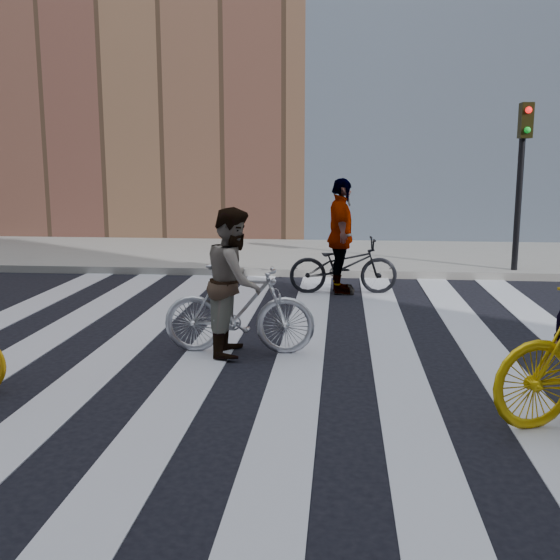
# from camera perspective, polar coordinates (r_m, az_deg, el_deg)

# --- Properties ---
(ground) EXTENTS (100.00, 100.00, 0.00)m
(ground) POSITION_cam_1_polar(r_m,az_deg,el_deg) (8.05, -2.01, -5.97)
(ground) COLOR black
(ground) RESTS_ON ground
(sidewalk_far) EXTENTS (100.00, 5.00, 0.15)m
(sidewalk_far) POSITION_cam_1_polar(r_m,az_deg,el_deg) (15.35, 1.57, 2.15)
(sidewalk_far) COLOR gray
(sidewalk_far) RESTS_ON ground
(zebra_crosswalk) EXTENTS (8.25, 10.00, 0.01)m
(zebra_crosswalk) POSITION_cam_1_polar(r_m,az_deg,el_deg) (8.05, -2.01, -5.93)
(zebra_crosswalk) COLOR silver
(zebra_crosswalk) RESTS_ON ground
(traffic_signal) EXTENTS (0.22, 0.42, 3.33)m
(traffic_signal) POSITION_cam_1_polar(r_m,az_deg,el_deg) (13.42, 20.34, 9.79)
(traffic_signal) COLOR black
(traffic_signal) RESTS_ON ground
(bike_silver_mid) EXTENTS (1.80, 0.53, 1.08)m
(bike_silver_mid) POSITION_cam_1_polar(r_m,az_deg,el_deg) (7.74, -3.59, -2.54)
(bike_silver_mid) COLOR silver
(bike_silver_mid) RESTS_ON ground
(bike_dark_rear) EXTENTS (1.90, 0.80, 0.97)m
(bike_dark_rear) POSITION_cam_1_polar(r_m,az_deg,el_deg) (11.30, 5.53, 1.25)
(bike_dark_rear) COLOR black
(bike_dark_rear) RESTS_ON ground
(rider_mid) EXTENTS (0.67, 0.85, 1.74)m
(rider_mid) POSITION_cam_1_polar(r_m,az_deg,el_deg) (7.68, -3.99, -0.13)
(rider_mid) COLOR slate
(rider_mid) RESTS_ON ground
(rider_rear) EXTENTS (0.58, 1.20, 1.98)m
(rider_rear) POSITION_cam_1_polar(r_m,az_deg,el_deg) (11.23, 5.32, 3.79)
(rider_rear) COLOR slate
(rider_rear) RESTS_ON ground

